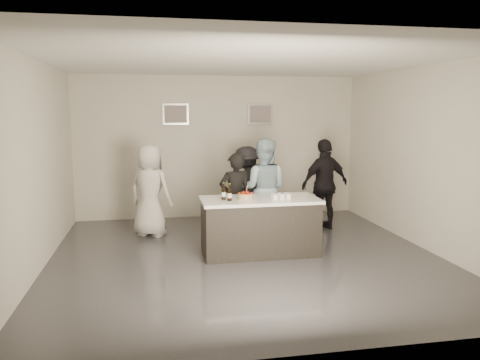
{
  "coord_description": "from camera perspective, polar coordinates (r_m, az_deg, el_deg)",
  "views": [
    {
      "loc": [
        -1.39,
        -6.91,
        2.27
      ],
      "look_at": [
        0.0,
        0.5,
        1.15
      ],
      "focal_mm": 35.0,
      "sensor_mm": 36.0,
      "label": 1
    }
  ],
  "objects": [
    {
      "name": "picture_left",
      "position": [
        9.89,
        -7.86,
        7.96
      ],
      "size": [
        0.54,
        0.04,
        0.44
      ],
      "primitive_type": "cube",
      "color": "#B2B2B7",
      "rests_on": "wall_back"
    },
    {
      "name": "cake",
      "position": [
        7.33,
        0.66,
        -2.03
      ],
      "size": [
        0.24,
        0.24,
        0.08
      ],
      "primitive_type": "cylinder",
      "color": "#DF5217",
      "rests_on": "bar_counter"
    },
    {
      "name": "candles",
      "position": [
        7.05,
        1.12,
        -2.72
      ],
      "size": [
        0.24,
        0.08,
        0.01
      ],
      "primitive_type": "cube",
      "color": "pink",
      "rests_on": "bar_counter"
    },
    {
      "name": "beer_bottle_a",
      "position": [
        7.25,
        -2.0,
        -1.4
      ],
      "size": [
        0.07,
        0.07,
        0.26
      ],
      "primitive_type": "cylinder",
      "color": "black",
      "rests_on": "bar_counter"
    },
    {
      "name": "tumbler_cluster",
      "position": [
        7.4,
        5.02,
        -1.95
      ],
      "size": [
        0.3,
        0.19,
        0.08
      ],
      "primitive_type": "cube",
      "color": "#C07212",
      "rests_on": "bar_counter"
    },
    {
      "name": "wall_left",
      "position": [
        7.14,
        -23.6,
        1.55
      ],
      "size": [
        0.04,
        6.0,
        3.0
      ],
      "primitive_type": "cube",
      "color": "beige",
      "rests_on": "ground"
    },
    {
      "name": "person_guest_back",
      "position": [
        9.12,
        0.81,
        -0.86
      ],
      "size": [
        1.18,
        1.0,
        1.59
      ],
      "primitive_type": "imported",
      "rotation": [
        0.0,
        0.0,
        3.63
      ],
      "color": "black",
      "rests_on": "ground"
    },
    {
      "name": "picture_right",
      "position": [
        10.14,
        2.45,
        8.04
      ],
      "size": [
        0.54,
        0.04,
        0.44
      ],
      "primitive_type": "cube",
      "color": "#B2B2B7",
      "rests_on": "wall_back"
    },
    {
      "name": "bar_counter",
      "position": [
        7.48,
        2.43,
        -5.64
      ],
      "size": [
        1.86,
        0.86,
        0.9
      ],
      "primitive_type": "cube",
      "color": "white",
      "rests_on": "ground"
    },
    {
      "name": "wall_front",
      "position": [
        4.22,
        8.78,
        -2.14
      ],
      "size": [
        6.0,
        0.04,
        3.0
      ],
      "primitive_type": "cube",
      "color": "beige",
      "rests_on": "ground"
    },
    {
      "name": "wall_back",
      "position": [
        10.04,
        -2.63,
        4.03
      ],
      "size": [
        6.0,
        0.04,
        3.0
      ],
      "primitive_type": "cube",
      "color": "beige",
      "rests_on": "ground"
    },
    {
      "name": "person_main_black",
      "position": [
        8.04,
        -0.58,
        -2.22
      ],
      "size": [
        0.61,
        0.45,
        1.56
      ],
      "primitive_type": "imported",
      "rotation": [
        0.0,
        0.0,
        3.27
      ],
      "color": "black",
      "rests_on": "ground"
    },
    {
      "name": "beer_bottle_b",
      "position": [
        7.14,
        -1.28,
        -1.54
      ],
      "size": [
        0.07,
        0.07,
        0.26
      ],
      "primitive_type": "cylinder",
      "color": "black",
      "rests_on": "bar_counter"
    },
    {
      "name": "floor",
      "position": [
        7.4,
        0.72,
        -9.4
      ],
      "size": [
        6.0,
        6.0,
        0.0
      ],
      "primitive_type": "plane",
      "color": "#3D3D42",
      "rests_on": "ground"
    },
    {
      "name": "wall_right",
      "position": [
        8.22,
        21.73,
        2.48
      ],
      "size": [
        0.04,
        6.0,
        3.0
      ],
      "primitive_type": "cube",
      "color": "beige",
      "rests_on": "ground"
    },
    {
      "name": "ceiling",
      "position": [
        7.09,
        0.77,
        14.36
      ],
      "size": [
        6.0,
        6.0,
        0.0
      ],
      "primitive_type": "plane",
      "rotation": [
        3.14,
        0.0,
        0.0
      ],
      "color": "white"
    },
    {
      "name": "person_main_blue",
      "position": [
        8.35,
        2.87,
        -1.05
      ],
      "size": [
        1.05,
        0.95,
        1.79
      ],
      "primitive_type": "imported",
      "rotation": [
        0.0,
        0.0,
        2.77
      ],
      "color": "#9DBCCE",
      "rests_on": "ground"
    },
    {
      "name": "person_guest_left",
      "position": [
        8.63,
        -10.89,
        -1.25
      ],
      "size": [
        0.98,
        0.89,
        1.68
      ],
      "primitive_type": "imported",
      "rotation": [
        0.0,
        0.0,
        2.59
      ],
      "color": "silver",
      "rests_on": "ground"
    },
    {
      "name": "person_guest_right",
      "position": [
        9.1,
        10.3,
        -0.53
      ],
      "size": [
        1.1,
        0.69,
        1.74
      ],
      "primitive_type": "imported",
      "rotation": [
        0.0,
        0.0,
        3.42
      ],
      "color": "black",
      "rests_on": "ground"
    }
  ]
}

